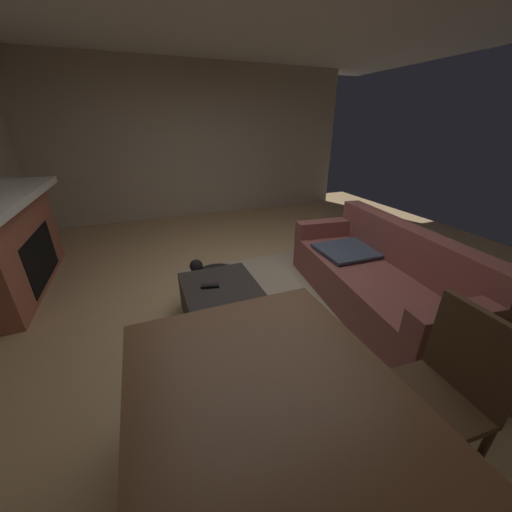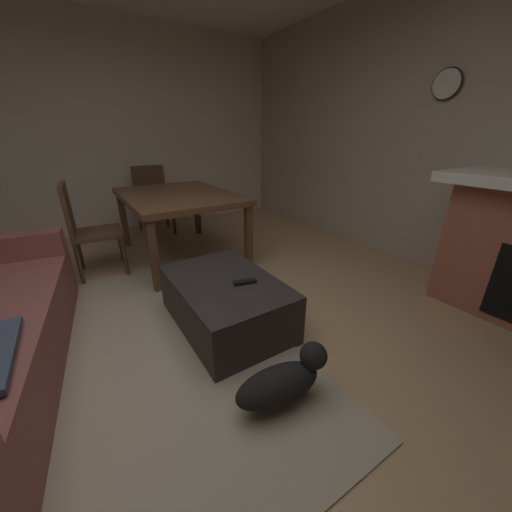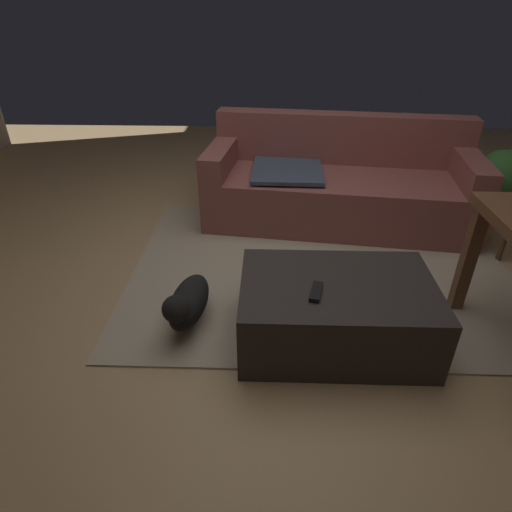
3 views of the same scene
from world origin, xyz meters
The scene contains 11 objects.
floor centered at (0.00, 0.00, 0.00)m, with size 8.27×8.27×0.00m, color tan.
wall_back_fireplace_side centered at (0.00, -2.89, 1.38)m, with size 7.29×0.12×2.75m, color #B7A893.
wall_right_window_side centered at (3.45, 0.00, 1.38)m, with size 0.12×6.18×2.75m, color beige.
area_rug centered at (0.37, 0.23, 0.01)m, with size 2.60×2.00×0.01m, color tan.
ottoman_coffee_table centered at (0.37, -0.51, 0.19)m, with size 1.01×0.67×0.37m, color #2D2826.
tv_remote centered at (0.24, -0.61, 0.38)m, with size 0.05×0.16×0.02m, color black.
dining_table centered at (1.86, -0.70, 0.67)m, with size 1.54×1.10×0.74m.
dining_chair_east centered at (3.02, -0.71, 0.52)m, with size 0.46×0.46×0.93m.
dining_chair_north centered at (1.87, 0.24, 0.52)m, with size 0.47×0.47×0.93m.
small_dog centered at (-0.45, -0.43, 0.17)m, with size 0.25×0.53×0.28m.
wall_clock centered at (0.30, -2.80, 1.76)m, with size 0.27×0.03×0.27m.
Camera 2 is at (-1.34, 0.31, 1.35)m, focal length 20.58 mm.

